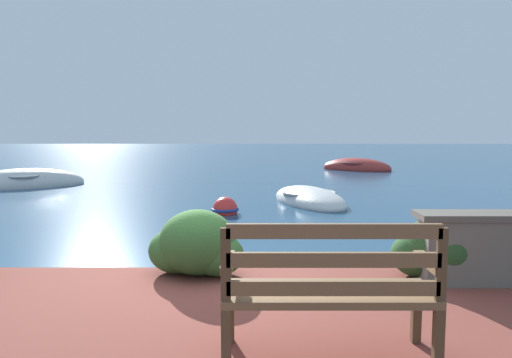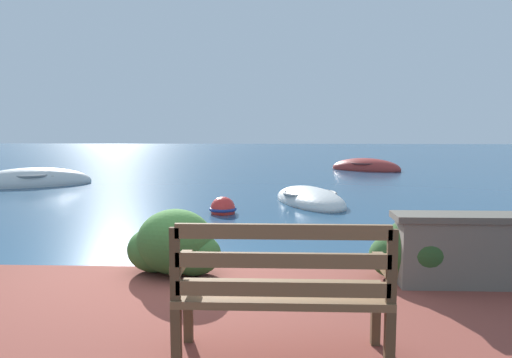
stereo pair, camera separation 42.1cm
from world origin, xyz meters
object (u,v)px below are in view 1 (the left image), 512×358
rowboat_mid (24,184)px  mooring_buoy (226,209)px  rowboat_far (358,168)px  park_bench (330,287)px  rowboat_nearest (310,200)px

rowboat_mid → mooring_buoy: rowboat_mid is taller
rowboat_mid → rowboat_far: (10.39, 5.27, -0.01)m
park_bench → mooring_buoy: 6.64m
rowboat_mid → rowboat_far: size_ratio=1.17×
rowboat_nearest → mooring_buoy: 2.28m
rowboat_nearest → rowboat_mid: (-7.71, 2.84, 0.02)m
rowboat_far → mooring_buoy: rowboat_far is taller
park_bench → rowboat_nearest: (0.72, 7.93, -0.65)m
rowboat_mid → park_bench: bearing=-85.6°
park_bench → rowboat_far: park_bench is taller
park_bench → rowboat_nearest: bearing=89.7°
rowboat_mid → rowboat_far: rowboat_mid is taller
park_bench → rowboat_mid: size_ratio=0.39×
park_bench → rowboat_mid: (-6.98, 10.77, -0.63)m
rowboat_nearest → rowboat_mid: size_ratio=0.85×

